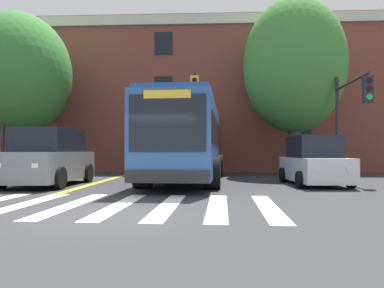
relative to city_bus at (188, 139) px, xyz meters
name	(u,v)px	position (x,y,z in m)	size (l,w,h in m)	color
ground_plane	(108,215)	(-1.13, -8.56, -1.79)	(120.00, 120.00, 0.00)	#303033
crosswalk	(95,205)	(-1.79, -7.26, -1.79)	(8.74, 4.56, 0.01)	white
lane_line_yellow_inner	(134,172)	(-3.72, 6.74, -1.79)	(0.12, 36.00, 0.01)	gold
lane_line_yellow_outer	(137,172)	(-3.56, 6.74, -1.79)	(0.12, 36.00, 0.01)	gold
city_bus	(188,139)	(0.00, 0.00, 0.00)	(3.25, 11.32, 3.29)	#2D5699
car_grey_near_lane	(49,158)	(-5.10, -2.29, -0.78)	(2.26, 4.72, 2.12)	slate
car_white_far_lane	(314,162)	(4.90, -1.62, -0.93)	(2.12, 4.10, 1.87)	white
car_black_behind_bus	(210,158)	(0.94, 10.44, -0.99)	(2.34, 4.58, 1.75)	black
traffic_light_near_corner	(350,107)	(6.88, 0.07, 1.35)	(0.38, 3.97, 4.77)	#28282D
traffic_light_overhead	(195,107)	(0.28, 1.11, 1.52)	(0.35, 3.96, 4.93)	#28282D
street_tree_curbside_large	(294,65)	(5.39, 3.87, 4.04)	(7.13, 6.95, 9.46)	#4C3D2D
street_tree_curbside_small	(17,74)	(-9.27, 3.17, 3.55)	(8.13, 8.22, 8.59)	brown
building_facade	(228,102)	(2.30, 11.33, 3.11)	(31.58, 9.30, 9.79)	brown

